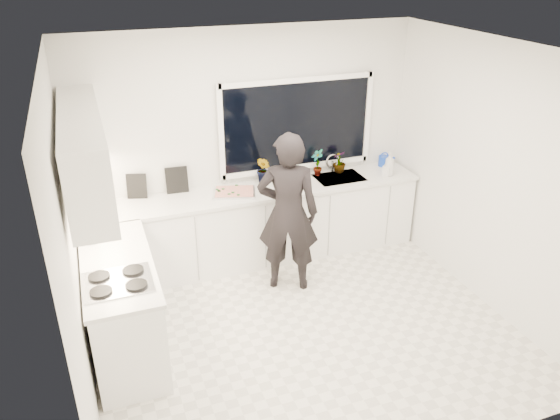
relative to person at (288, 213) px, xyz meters
name	(u,v)px	position (x,y,z in m)	size (l,w,h in m)	color
floor	(303,329)	(-0.13, -0.79, -0.91)	(4.00, 3.50, 0.02)	beige
wall_back	(248,146)	(-0.13, 0.97, 0.45)	(4.00, 0.02, 2.70)	white
wall_left	(68,245)	(-2.14, -0.79, 0.45)	(0.02, 3.50, 2.70)	white
wall_right	(490,177)	(1.88, -0.79, 0.45)	(0.02, 3.50, 2.70)	white
ceiling	(310,50)	(-0.13, -0.79, 1.81)	(4.00, 3.50, 0.02)	white
window	(297,125)	(0.47, 0.94, 0.65)	(1.80, 0.02, 1.00)	black
base_cabinets_back	(258,226)	(-0.13, 0.66, -0.46)	(3.92, 0.58, 0.88)	white
base_cabinets_left	(123,306)	(-1.80, -0.44, -0.46)	(0.58, 1.60, 0.88)	white
countertop_back	(257,191)	(-0.13, 0.65, 0.00)	(3.94, 0.62, 0.04)	silver
countertop_left	(117,264)	(-1.80, -0.44, 0.00)	(0.62, 1.60, 0.04)	silver
upper_cabinets	(84,152)	(-1.92, -0.09, 0.95)	(0.34, 2.10, 0.70)	white
sink	(339,181)	(0.92, 0.66, -0.03)	(0.58, 0.42, 0.14)	silver
faucet	(333,163)	(0.92, 0.86, 0.13)	(0.03, 0.03, 0.22)	silver
stovetop	(118,282)	(-1.82, -0.79, 0.04)	(0.56, 0.48, 0.03)	black
person	(288,213)	(0.00, 0.00, 0.00)	(0.65, 0.43, 1.79)	black
pizza_tray	(234,193)	(-0.41, 0.63, 0.04)	(0.47, 0.34, 0.03)	#B0B0B4
pizza	(234,191)	(-0.41, 0.63, 0.06)	(0.43, 0.30, 0.01)	red
watering_can	(384,161)	(1.62, 0.82, 0.09)	(0.14, 0.14, 0.13)	#143DBF
paper_towel_roll	(87,199)	(-1.98, 0.76, 0.15)	(0.11, 0.11, 0.26)	white
knife_block	(99,197)	(-1.86, 0.80, 0.13)	(0.13, 0.10, 0.22)	brown
utensil_crock	(91,235)	(-1.98, 0.01, 0.10)	(0.13, 0.13, 0.16)	silver
picture_frame_large	(137,186)	(-1.45, 0.90, 0.16)	(0.22, 0.02, 0.28)	black
picture_frame_small	(177,180)	(-1.00, 0.90, 0.17)	(0.25, 0.02, 0.30)	black
herb_plants	(299,166)	(0.45, 0.82, 0.17)	(1.18, 0.31, 0.33)	#26662D
soap_bottles	(389,165)	(1.50, 0.51, 0.16)	(0.16, 0.13, 0.30)	#D8BF66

